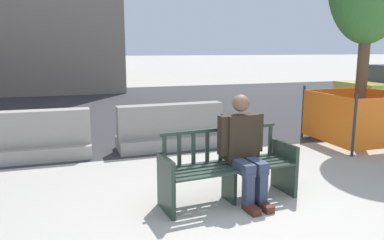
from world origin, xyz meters
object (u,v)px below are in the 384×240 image
(seated_person, at_px, (243,146))
(construction_fence, at_px, (359,116))
(jersey_barrier_centre, at_px, (171,130))
(jersey_barrier_left, at_px, (30,140))
(street_bench, at_px, (228,170))

(seated_person, relative_size, construction_fence, 0.84)
(seated_person, bearing_deg, construction_fence, 29.30)
(construction_fence, bearing_deg, jersey_barrier_centre, 167.96)
(jersey_barrier_left, relative_size, construction_fence, 1.28)
(street_bench, xyz_separation_m, seated_person, (0.17, -0.04, 0.29))
(street_bench, relative_size, seated_person, 1.32)
(jersey_barrier_left, bearing_deg, construction_fence, -7.02)
(jersey_barrier_centre, distance_m, jersey_barrier_left, 2.47)
(seated_person, xyz_separation_m, jersey_barrier_left, (-2.68, 2.68, -0.35))
(jersey_barrier_centre, bearing_deg, construction_fence, -12.04)
(construction_fence, bearing_deg, street_bench, -152.40)
(street_bench, relative_size, construction_fence, 1.10)
(jersey_barrier_left, xyz_separation_m, construction_fence, (6.11, -0.75, 0.21))
(street_bench, xyz_separation_m, jersey_barrier_left, (-2.51, 2.63, -0.06))
(street_bench, relative_size, jersey_barrier_centre, 0.86)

